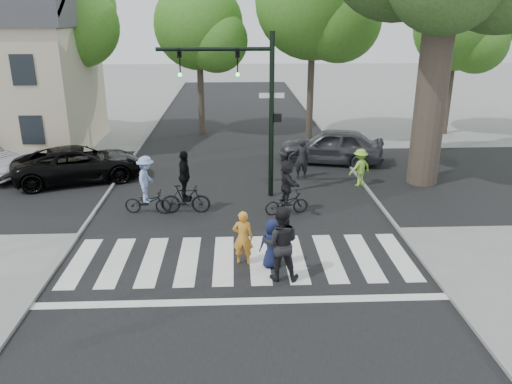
% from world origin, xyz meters
% --- Properties ---
extents(ground, '(120.00, 120.00, 0.00)m').
position_xyz_m(ground, '(0.00, 0.00, 0.00)').
color(ground, gray).
rests_on(ground, ground).
extents(road_stem, '(10.00, 70.00, 0.01)m').
position_xyz_m(road_stem, '(0.00, 5.00, 0.01)').
color(road_stem, black).
rests_on(road_stem, ground).
extents(road_cross, '(70.00, 10.00, 0.01)m').
position_xyz_m(road_cross, '(0.00, 8.00, 0.01)').
color(road_cross, black).
rests_on(road_cross, ground).
extents(curb_left, '(0.10, 70.00, 0.10)m').
position_xyz_m(curb_left, '(-5.05, 5.00, 0.05)').
color(curb_left, gray).
rests_on(curb_left, ground).
extents(curb_right, '(0.10, 70.00, 0.10)m').
position_xyz_m(curb_right, '(5.05, 5.00, 0.05)').
color(curb_right, gray).
rests_on(curb_right, ground).
extents(crosswalk, '(10.00, 3.85, 0.01)m').
position_xyz_m(crosswalk, '(0.00, 0.66, 0.01)').
color(crosswalk, silver).
rests_on(crosswalk, ground).
extents(traffic_signal, '(4.45, 0.29, 6.00)m').
position_xyz_m(traffic_signal, '(0.35, 6.20, 3.90)').
color(traffic_signal, black).
rests_on(traffic_signal, ground).
extents(bg_tree_1, '(6.09, 5.80, 9.80)m').
position_xyz_m(bg_tree_1, '(-8.70, 15.48, 6.65)').
color(bg_tree_1, brown).
rests_on(bg_tree_1, ground).
extents(bg_tree_2, '(5.04, 4.80, 8.40)m').
position_xyz_m(bg_tree_2, '(-1.76, 16.62, 5.78)').
color(bg_tree_2, brown).
rests_on(bg_tree_2, ground).
extents(bg_tree_3, '(6.30, 6.00, 10.20)m').
position_xyz_m(bg_tree_3, '(4.31, 15.27, 6.94)').
color(bg_tree_3, brown).
rests_on(bg_tree_3, ground).
extents(bg_tree_4, '(4.83, 4.60, 8.15)m').
position_xyz_m(bg_tree_4, '(12.23, 16.12, 5.64)').
color(bg_tree_4, brown).
rests_on(bg_tree_4, ground).
extents(house, '(8.40, 8.10, 8.82)m').
position_xyz_m(house, '(-11.49, 13.98, 3.80)').
color(house, beige).
rests_on(house, ground).
extents(pedestrian_woman, '(0.61, 0.44, 1.56)m').
position_xyz_m(pedestrian_woman, '(0.04, 0.77, 0.78)').
color(pedestrian_woman, orange).
rests_on(pedestrian_woman, ground).
extents(pedestrian_child, '(0.73, 0.53, 1.38)m').
position_xyz_m(pedestrian_child, '(0.82, 0.55, 0.69)').
color(pedestrian_child, '#151C40').
rests_on(pedestrian_child, ground).
extents(pedestrian_adult, '(1.05, 0.86, 2.01)m').
position_xyz_m(pedestrian_adult, '(0.99, -0.11, 1.01)').
color(pedestrian_adult, black).
rests_on(pedestrian_adult, ground).
extents(cyclist_left, '(1.67, 1.11, 2.05)m').
position_xyz_m(cyclist_left, '(-3.17, 4.62, 0.89)').
color(cyclist_left, black).
rests_on(cyclist_left, ground).
extents(cyclist_mid, '(1.71, 1.04, 2.22)m').
position_xyz_m(cyclist_mid, '(-1.86, 4.60, 0.91)').
color(cyclist_mid, black).
rests_on(cyclist_mid, ground).
extents(cyclist_right, '(1.60, 1.49, 1.93)m').
position_xyz_m(cyclist_right, '(1.61, 4.34, 0.86)').
color(cyclist_right, black).
rests_on(cyclist_right, ground).
extents(car_suv, '(5.66, 3.90, 1.44)m').
position_xyz_m(car_suv, '(-6.54, 8.38, 0.72)').
color(car_suv, black).
rests_on(car_suv, ground).
extents(car_grey, '(5.09, 3.00, 1.63)m').
position_xyz_m(car_grey, '(4.30, 10.55, 0.81)').
color(car_grey, '#393A3F').
rests_on(car_grey, ground).
extents(bystander_hivis, '(1.13, 0.94, 1.52)m').
position_xyz_m(bystander_hivis, '(4.85, 7.24, 0.76)').
color(bystander_hivis, '#8FCF3C').
rests_on(bystander_hivis, ground).
extents(bystander_dark, '(0.62, 0.41, 1.69)m').
position_xyz_m(bystander_dark, '(2.64, 8.35, 0.85)').
color(bystander_dark, black).
rests_on(bystander_dark, ground).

